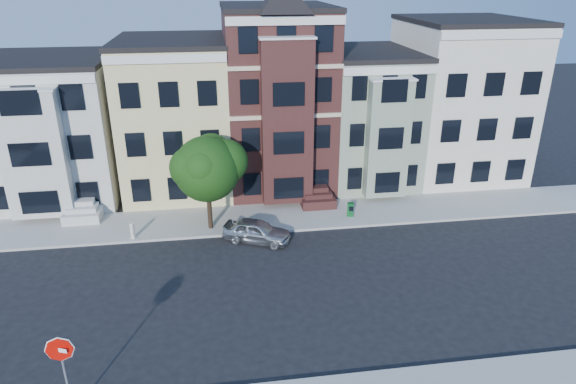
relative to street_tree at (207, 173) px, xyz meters
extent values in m
plane|color=black|center=(5.00, -7.02, -3.63)|extent=(120.00, 120.00, 0.00)
cube|color=#9E9B93|center=(5.00, 0.98, -3.56)|extent=(60.00, 4.00, 0.15)
cube|color=beige|center=(-10.00, 7.48, 0.87)|extent=(8.00, 9.00, 9.00)
cube|color=beige|center=(-2.00, 7.48, 1.37)|extent=(7.00, 9.00, 10.00)
cube|color=#3C1C19|center=(5.00, 7.48, 2.37)|extent=(7.00, 9.00, 12.00)
cube|color=gray|center=(11.50, 7.48, 0.87)|extent=(6.00, 9.00, 9.00)
cube|color=silver|center=(18.50, 7.48, 1.87)|extent=(8.00, 9.00, 11.00)
imported|color=#ADB0B5|center=(2.61, -1.82, -2.98)|extent=(4.16, 3.01, 1.31)
cube|color=#0C4F1F|center=(8.67, 0.37, -3.05)|extent=(0.47, 0.45, 0.87)
cylinder|color=silver|center=(-4.41, -0.72, -3.11)|extent=(0.33, 0.33, 0.76)
camera|label=1|loc=(0.60, -27.74, 10.56)|focal=32.00mm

